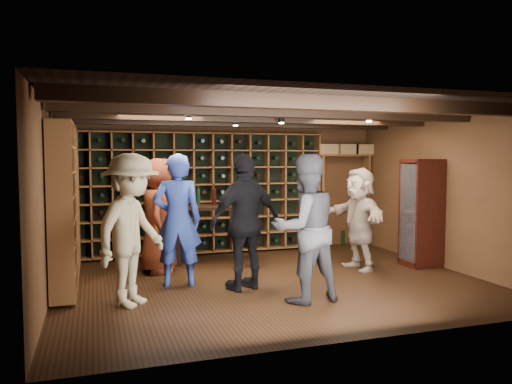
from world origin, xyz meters
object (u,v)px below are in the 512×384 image
object	(u,v)px
guest_beige	(359,218)
man_grey_suit	(305,228)
tasting_table	(217,213)
man_blue_shirt	(177,220)
guest_khaki	(131,230)
guest_red_floral	(158,215)
guest_woman_black	(246,222)
display_cabinet	(421,215)

from	to	relation	value
guest_beige	man_grey_suit	bearing A→B (deg)	-51.83
tasting_table	man_blue_shirt	bearing A→B (deg)	-102.62
man_blue_shirt	guest_khaki	size ratio (longest dim) A/B	1.00
guest_red_floral	tasting_table	world-z (taller)	guest_red_floral
guest_beige	tasting_table	world-z (taller)	guest_beige
guest_woman_black	guest_beige	distance (m)	2.21
man_grey_suit	guest_beige	size ratio (longest dim) A/B	1.12
man_grey_suit	guest_khaki	xyz separation A→B (m)	(-2.07, 0.50, 0.00)
guest_woman_black	tasting_table	size ratio (longest dim) A/B	1.28
guest_red_floral	display_cabinet	bearing A→B (deg)	-90.50
guest_beige	tasting_table	bearing A→B (deg)	-122.49
man_grey_suit	guest_woman_black	size ratio (longest dim) A/B	0.99
man_blue_shirt	guest_khaki	distance (m)	1.02
guest_khaki	tasting_table	world-z (taller)	guest_khaki
man_blue_shirt	guest_beige	world-z (taller)	man_blue_shirt
guest_khaki	man_blue_shirt	bearing A→B (deg)	-2.47
man_grey_suit	tasting_table	xyz separation A→B (m)	(-0.51, 2.56, -0.06)
guest_woman_black	man_grey_suit	bearing A→B (deg)	108.47
guest_red_floral	guest_woman_black	world-z (taller)	guest_woman_black
man_grey_suit	tasting_table	distance (m)	2.61
guest_red_floral	guest_beige	distance (m)	3.21
man_grey_suit	guest_beige	world-z (taller)	man_grey_suit
display_cabinet	guest_beige	xyz separation A→B (m)	(-1.09, 0.12, -0.03)
display_cabinet	man_blue_shirt	size ratio (longest dim) A/B	0.94
display_cabinet	guest_khaki	size ratio (longest dim) A/B	0.94
man_blue_shirt	tasting_table	size ratio (longest dim) A/B	1.28
guest_red_floral	guest_beige	bearing A→B (deg)	-92.52
man_blue_shirt	tasting_table	distance (m)	1.56
guest_red_floral	guest_woman_black	distance (m)	1.74
display_cabinet	guest_khaki	distance (m)	4.80
man_blue_shirt	guest_red_floral	size ratio (longest dim) A/B	1.04
man_grey_suit	guest_red_floral	world-z (taller)	man_grey_suit
display_cabinet	guest_woman_black	bearing A→B (deg)	-170.81
guest_beige	man_blue_shirt	bearing A→B (deg)	-90.87
man_blue_shirt	guest_woman_black	world-z (taller)	same
display_cabinet	guest_beige	size ratio (longest dim) A/B	1.06
guest_woman_black	display_cabinet	bearing A→B (deg)	172.66
man_blue_shirt	guest_beige	xyz separation A→B (m)	(2.96, 0.15, -0.11)
man_blue_shirt	guest_beige	bearing A→B (deg)	-168.16
guest_woman_black	guest_beige	bearing A→B (deg)	-179.73
man_blue_shirt	man_grey_suit	xyz separation A→B (m)	(1.39, -1.26, -0.01)
man_blue_shirt	guest_red_floral	world-z (taller)	man_blue_shirt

